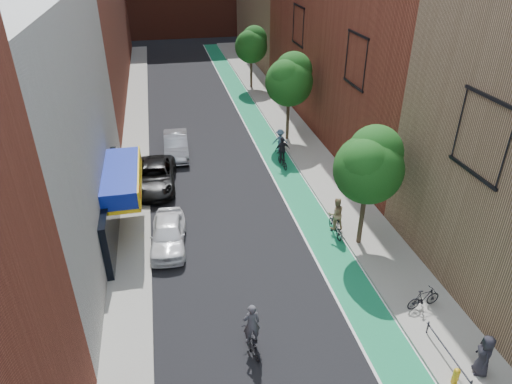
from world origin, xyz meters
TOP-DOWN VIEW (x-y plane):
  - bike_lane at (4.00, 26.00)m, footprint 2.00×68.00m
  - sidewalk_left at (-6.00, 26.00)m, footprint 2.00×68.00m
  - sidewalk_right at (6.50, 26.00)m, footprint 3.00×68.00m
  - building_left_white at (-11.00, 14.00)m, footprint 8.00×20.00m
  - tree_near at (5.65, 10.02)m, footprint 3.40×3.36m
  - tree_mid at (5.65, 24.02)m, footprint 3.55×3.53m
  - tree_far at (5.65, 38.02)m, footprint 3.30×3.25m
  - parked_car_white at (-4.07, 11.94)m, footprint 2.08×4.44m
  - parked_car_black at (-4.60, 18.49)m, footprint 2.87×5.59m
  - parked_car_silver at (-3.00, 23.05)m, footprint 1.85×4.87m
  - cyclist_lead at (-1.22, 4.42)m, footprint 0.80×1.76m
  - cyclist_lane_near at (4.70, 11.13)m, footprint 0.89×1.80m
  - cyclist_lane_mid at (4.04, 19.63)m, footprint 1.09×1.72m
  - cyclist_lane_far at (4.34, 21.35)m, footprint 1.16×1.83m
  - parked_bike_mid at (6.38, 4.98)m, footprint 1.66×0.68m
  - pedestrian at (6.69, 1.49)m, footprint 0.84×1.00m
  - fire_hydrant at (5.52, 1.26)m, footprint 0.25×0.25m

SIDE VIEW (x-z plane):
  - bike_lane at x=4.00m, z-range 0.00..0.01m
  - sidewalk_left at x=-6.00m, z-range 0.00..0.15m
  - sidewalk_right at x=6.50m, z-range 0.00..0.15m
  - fire_hydrant at x=5.52m, z-range 0.17..0.88m
  - parked_bike_mid at x=6.38m, z-range 0.15..1.12m
  - parked_car_white at x=-4.07m, z-range 0.00..1.47m
  - parked_car_black at x=-4.60m, z-range 0.00..1.51m
  - cyclist_lead at x=-1.22m, z-range -0.34..1.86m
  - parked_car_silver at x=-3.00m, z-range 0.00..1.59m
  - cyclist_lane_mid at x=4.04m, z-range -0.24..1.90m
  - cyclist_lane_far at x=4.34m, z-range -0.12..1.90m
  - cyclist_lane_near at x=4.70m, z-range -0.16..2.01m
  - pedestrian at x=6.69m, z-range 0.15..1.90m
  - tree_far at x=5.65m, z-range 1.40..7.60m
  - tree_near at x=5.65m, z-range 1.45..7.87m
  - tree_mid at x=5.65m, z-range 1.52..8.26m
  - building_left_white at x=-11.00m, z-range 0.00..12.00m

